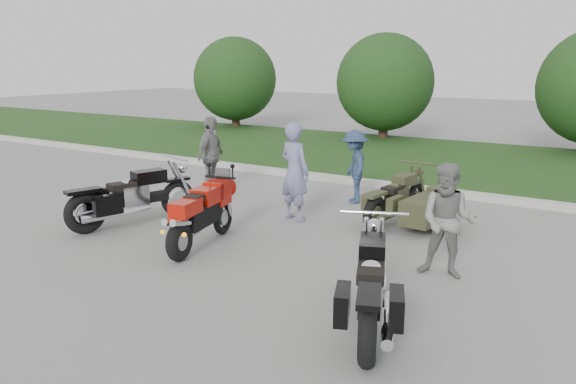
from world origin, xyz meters
The scene contains 13 objects.
ground centered at (0.00, 0.00, 0.00)m, with size 80.00×80.00×0.00m, color gray.
curb centered at (0.00, 6.00, 0.07)m, with size 60.00×0.30×0.15m, color #B9B6AE.
grass_strip centered at (0.00, 10.15, 0.07)m, with size 60.00×8.00×0.14m, color #35571D.
tree_far_left centered at (-10.00, 13.50, 2.19)m, with size 3.60×3.60×4.00m.
tree_mid_left centered at (-3.00, 13.50, 2.19)m, with size 3.60×3.60×4.00m.
sportbike_red centered at (-0.61, 0.29, 0.58)m, with size 0.67×2.07×0.99m.
cruiser_left centered at (-2.56, 0.53, 0.50)m, with size 0.93×2.50×0.99m.
cruiser_right centered at (2.93, -0.91, 0.49)m, with size 1.12×2.34×0.95m.
cruiser_sidecar centered at (1.92, 3.26, 0.41)m, with size 1.24×2.26×0.87m.
person_stripe centered at (-0.18, 2.51, 0.94)m, with size 0.68×0.45×1.88m, color slate.
person_grey centered at (3.15, 1.16, 0.82)m, with size 0.79×0.62×1.63m, color gray.
person_denim centered at (0.19, 4.34, 0.78)m, with size 1.01×0.58×1.56m, color navy.
person_back centered at (-2.96, 3.38, 0.88)m, with size 1.04×0.43×1.77m, color gray.
Camera 1 is at (5.27, -6.37, 3.00)m, focal length 35.00 mm.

